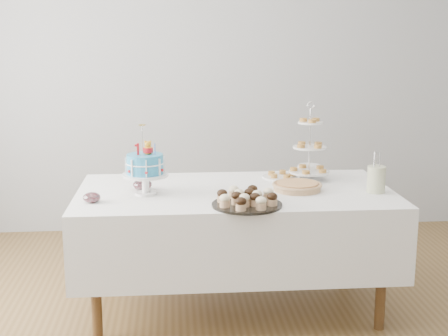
{
  "coord_description": "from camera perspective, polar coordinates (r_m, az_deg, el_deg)",
  "views": [
    {
      "loc": [
        -0.38,
        -3.39,
        1.7
      ],
      "look_at": [
        -0.07,
        0.3,
        0.91
      ],
      "focal_mm": 50.0,
      "sensor_mm": 36.0,
      "label": 1
    }
  ],
  "objects": [
    {
      "name": "walls",
      "position": [
        3.43,
        1.56,
        6.21
      ],
      "size": [
        5.04,
        4.04,
        2.7
      ],
      "color": "#A5A7AA",
      "rests_on": "floor"
    },
    {
      "name": "jam_bowl_b",
      "position": [
        3.84,
        -7.47,
        -1.53
      ],
      "size": [
        0.12,
        0.12,
        0.07
      ],
      "color": "silver",
      "rests_on": "table"
    },
    {
      "name": "pastry_plate",
      "position": [
        4.15,
        5.27,
        -0.69
      ],
      "size": [
        0.25,
        0.25,
        0.04
      ],
      "color": "white",
      "rests_on": "table"
    },
    {
      "name": "pie",
      "position": [
        3.83,
        6.7,
        -1.64
      ],
      "size": [
        0.3,
        0.3,
        0.05
      ],
      "color": "tan",
      "rests_on": "table"
    },
    {
      "name": "table",
      "position": [
        3.88,
        1.0,
        -5.27
      ],
      "size": [
        1.92,
        1.02,
        0.77
      ],
      "color": "silver",
      "rests_on": "floor"
    },
    {
      "name": "jam_bowl_a",
      "position": [
        3.61,
        -12.0,
        -2.67
      ],
      "size": [
        0.1,
        0.1,
        0.06
      ],
      "color": "silver",
      "rests_on": "table"
    },
    {
      "name": "tiered_stand",
      "position": [
        4.07,
        7.84,
        1.85
      ],
      "size": [
        0.26,
        0.26,
        0.51
      ],
      "color": "silver",
      "rests_on": "table"
    },
    {
      "name": "plate_stack",
      "position": [
        4.29,
        7.81,
        -0.14
      ],
      "size": [
        0.16,
        0.16,
        0.06
      ],
      "color": "white",
      "rests_on": "table"
    },
    {
      "name": "floor",
      "position": [
        3.81,
        1.44,
        -14.44
      ],
      "size": [
        5.0,
        5.0,
        0.0
      ],
      "primitive_type": "plane",
      "color": "brown",
      "rests_on": "ground"
    },
    {
      "name": "utensil_pitcher",
      "position": [
        3.85,
        13.76,
        -0.91
      ],
      "size": [
        0.11,
        0.11,
        0.24
      ],
      "rotation": [
        0.0,
        0.0,
        0.26
      ],
      "color": "#F1E5D0",
      "rests_on": "table"
    },
    {
      "name": "cupcake_tray",
      "position": [
        3.46,
        2.11,
        -2.78
      ],
      "size": [
        0.39,
        0.39,
        0.09
      ],
      "color": "black",
      "rests_on": "table"
    },
    {
      "name": "birthday_cake",
      "position": [
        3.71,
        -7.2,
        -0.73
      ],
      "size": [
        0.27,
        0.27,
        0.42
      ],
      "rotation": [
        0.0,
        0.0,
        0.1
      ],
      "color": "white",
      "rests_on": "table"
    }
  ]
}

